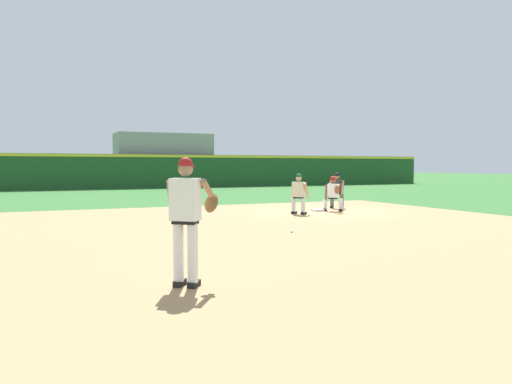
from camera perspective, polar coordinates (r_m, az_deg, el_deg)
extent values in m
plane|color=#336B2D|center=(19.12, 7.05, -2.20)|extent=(160.00, 160.00, 0.00)
cube|color=tan|center=(13.10, 2.94, -4.57)|extent=(18.00, 18.00, 0.01)
cube|color=white|center=(19.11, 7.05, -2.07)|extent=(0.38, 0.38, 0.09)
sphere|color=white|center=(12.96, 4.10, -4.51)|extent=(0.07, 0.07, 0.07)
cube|color=black|center=(7.39, -8.69, -10.25)|extent=(0.25, 0.27, 0.09)
cylinder|color=white|center=(7.26, -8.85, -6.82)|extent=(0.15, 0.15, 0.84)
cube|color=black|center=(7.30, -7.10, -10.39)|extent=(0.25, 0.27, 0.09)
cylinder|color=white|center=(7.17, -7.25, -6.93)|extent=(0.15, 0.15, 0.84)
cube|color=black|center=(7.16, -8.08, -3.40)|extent=(0.39, 0.37, 0.06)
cube|color=white|center=(7.13, -8.10, -0.84)|extent=(0.46, 0.44, 0.60)
sphere|color=#9E7051|center=(7.13, -8.06, 2.62)|extent=(0.21, 0.21, 0.21)
sphere|color=maroon|center=(7.13, -8.07, 3.18)|extent=(0.20, 0.20, 0.20)
cube|color=maroon|center=(7.21, -7.77, 2.98)|extent=(0.20, 0.19, 0.02)
cylinder|color=#9E7051|center=(7.30, -9.66, -0.96)|extent=(0.19, 0.20, 0.59)
cylinder|color=#9E7051|center=(7.30, -5.37, 0.00)|extent=(0.41, 0.46, 0.41)
ellipsoid|color=brown|center=(7.39, -5.13, -1.25)|extent=(0.34, 0.36, 0.34)
cube|color=black|center=(19.19, 9.64, -2.07)|extent=(0.26, 0.27, 0.09)
cylinder|color=white|center=(19.21, 9.67, -1.36)|extent=(0.15, 0.15, 0.40)
cube|color=black|center=(19.29, 7.88, -2.03)|extent=(0.26, 0.27, 0.09)
cylinder|color=white|center=(19.31, 7.91, -1.32)|extent=(0.15, 0.15, 0.40)
cube|color=black|center=(19.24, 8.79, -0.69)|extent=(0.39, 0.38, 0.06)
cube|color=white|center=(19.23, 8.80, 0.15)|extent=(0.46, 0.45, 0.52)
sphere|color=brown|center=(19.19, 8.80, 1.31)|extent=(0.21, 0.21, 0.21)
sphere|color=maroon|center=(19.19, 8.80, 1.52)|extent=(0.20, 0.20, 0.20)
cube|color=maroon|center=(19.10, 8.75, 1.43)|extent=(0.20, 0.20, 0.02)
cylinder|color=brown|center=(18.77, 9.35, 0.52)|extent=(0.46, 0.49, 0.24)
cylinder|color=brown|center=(19.18, 8.01, -0.03)|extent=(0.23, 0.24, 0.58)
ellipsoid|color=brown|center=(18.56, 9.24, 0.26)|extent=(0.29, 0.30, 0.35)
cube|color=black|center=(18.01, 4.37, -2.36)|extent=(0.28, 0.23, 0.09)
cylinder|color=white|center=(17.96, 4.31, -1.47)|extent=(0.15, 0.15, 0.50)
cube|color=black|center=(17.81, 5.47, -2.43)|extent=(0.28, 0.23, 0.09)
cylinder|color=white|center=(17.75, 5.41, -1.52)|extent=(0.15, 0.15, 0.50)
cube|color=black|center=(17.83, 4.86, -0.63)|extent=(0.34, 0.39, 0.06)
cube|color=beige|center=(17.82, 4.87, 0.30)|extent=(0.41, 0.47, 0.54)
sphere|color=tan|center=(17.82, 4.90, 1.59)|extent=(0.21, 0.21, 0.21)
sphere|color=#194C28|center=(17.82, 4.91, 1.81)|extent=(0.20, 0.20, 0.20)
cube|color=#194C28|center=(17.90, 5.05, 1.74)|extent=(0.18, 0.20, 0.02)
cylinder|color=tan|center=(18.07, 4.42, 0.24)|extent=(0.33, 0.24, 0.56)
cylinder|color=tan|center=(17.82, 5.80, 0.19)|extent=(0.33, 0.24, 0.56)
cube|color=black|center=(20.49, 9.76, -1.75)|extent=(0.26, 0.27, 0.09)
cylinder|color=#515154|center=(20.51, 9.78, -0.94)|extent=(0.15, 0.15, 0.50)
cube|color=black|center=(20.55, 8.66, -1.72)|extent=(0.26, 0.27, 0.09)
cylinder|color=#515154|center=(20.57, 8.68, -0.92)|extent=(0.15, 0.15, 0.50)
cube|color=black|center=(20.52, 9.24, -0.18)|extent=(0.39, 0.38, 0.06)
cube|color=#232326|center=(20.51, 9.24, 0.63)|extent=(0.46, 0.45, 0.54)
sphere|color=#9E7051|center=(20.47, 9.25, 1.75)|extent=(0.21, 0.21, 0.21)
sphere|color=black|center=(20.47, 9.25, 1.94)|extent=(0.20, 0.20, 0.20)
cube|color=black|center=(20.38, 9.21, 1.87)|extent=(0.20, 0.20, 0.02)
cylinder|color=#9E7051|center=(20.32, 9.88, 0.51)|extent=(0.29, 0.30, 0.56)
cylinder|color=#9E7051|center=(20.40, 8.49, 0.53)|extent=(0.29, 0.30, 0.56)
cube|color=#1E4C23|center=(39.54, -9.67, 2.36)|extent=(48.00, 0.50, 2.60)
cube|color=gold|center=(39.53, -9.67, 4.07)|extent=(48.00, 0.54, 0.20)
cube|color=gray|center=(41.94, -10.52, 3.59)|extent=(7.67, 3.35, 4.35)
cube|color=gray|center=(41.13, -10.25, 4.37)|extent=(7.27, 0.85, 0.06)
cube|color=navy|center=(40.34, -14.56, 4.65)|extent=(0.47, 0.20, 0.44)
cube|color=navy|center=(40.44, -13.76, 4.66)|extent=(0.47, 0.20, 0.44)
cube|color=navy|center=(40.55, -12.96, 4.66)|extent=(0.47, 0.20, 0.44)
cube|color=navy|center=(40.66, -12.17, 4.67)|extent=(0.47, 0.20, 0.44)
cube|color=navy|center=(40.79, -11.38, 4.67)|extent=(0.47, 0.20, 0.44)
cube|color=navy|center=(40.92, -10.59, 4.67)|extent=(0.47, 0.20, 0.44)
cube|color=navy|center=(41.05, -9.81, 4.67)|extent=(0.47, 0.20, 0.44)
cube|color=navy|center=(41.20, -9.04, 4.67)|extent=(0.47, 0.20, 0.44)
cube|color=navy|center=(41.35, -8.27, 4.67)|extent=(0.47, 0.20, 0.44)
cube|color=navy|center=(41.51, -7.51, 4.67)|extent=(0.47, 0.20, 0.44)
cube|color=navy|center=(41.68, -6.75, 4.67)|extent=(0.47, 0.20, 0.44)
cube|color=navy|center=(41.85, -6.00, 4.67)|extent=(0.47, 0.20, 0.44)
cube|color=gray|center=(41.97, -10.54, 5.09)|extent=(7.27, 0.85, 0.06)
cube|color=navy|center=(41.20, -14.77, 5.38)|extent=(0.47, 0.20, 0.44)
cube|color=navy|center=(41.30, -13.98, 5.38)|extent=(0.47, 0.20, 0.44)
cube|color=navy|center=(41.40, -13.20, 5.38)|extent=(0.47, 0.20, 0.44)
cube|color=navy|center=(41.51, -12.42, 5.39)|extent=(0.47, 0.20, 0.44)
cube|color=navy|center=(41.63, -11.64, 5.39)|extent=(0.47, 0.20, 0.44)
cube|color=navy|center=(41.76, -10.87, 5.39)|extent=(0.47, 0.20, 0.44)
cube|color=navy|center=(41.90, -10.11, 5.39)|extent=(0.47, 0.20, 0.44)
cube|color=navy|center=(42.04, -9.35, 5.39)|extent=(0.47, 0.20, 0.44)
cube|color=navy|center=(42.19, -8.59, 5.39)|extent=(0.47, 0.20, 0.44)
cube|color=navy|center=(42.34, -7.84, 5.38)|extent=(0.47, 0.20, 0.44)
cube|color=navy|center=(42.51, -7.10, 5.38)|extent=(0.47, 0.20, 0.44)
cube|color=navy|center=(42.68, -6.36, 5.37)|extent=(0.47, 0.20, 0.44)
cube|color=gray|center=(42.82, -10.81, 5.79)|extent=(7.27, 0.85, 0.06)
cube|color=navy|center=(42.06, -14.97, 6.07)|extent=(0.47, 0.20, 0.44)
cube|color=navy|center=(42.16, -14.19, 6.08)|extent=(0.47, 0.20, 0.44)
cube|color=navy|center=(42.26, -13.43, 6.08)|extent=(0.47, 0.20, 0.44)
cube|color=navy|center=(42.37, -12.66, 6.08)|extent=(0.47, 0.20, 0.44)
cube|color=navy|center=(42.49, -11.90, 6.08)|extent=(0.47, 0.20, 0.44)
cube|color=navy|center=(42.61, -11.14, 6.08)|extent=(0.47, 0.20, 0.44)
cube|color=navy|center=(42.75, -10.39, 6.08)|extent=(0.47, 0.20, 0.44)
cube|color=navy|center=(42.89, -9.64, 6.07)|extent=(0.47, 0.20, 0.44)
cube|color=navy|center=(43.03, -8.90, 6.07)|extent=(0.47, 0.20, 0.44)
cube|color=navy|center=(43.19, -8.16, 6.06)|extent=(0.47, 0.20, 0.44)
cube|color=navy|center=(43.35, -7.43, 6.06)|extent=(0.47, 0.20, 0.44)
cube|color=navy|center=(43.51, -6.71, 6.05)|extent=(0.47, 0.20, 0.44)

